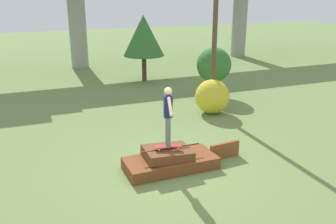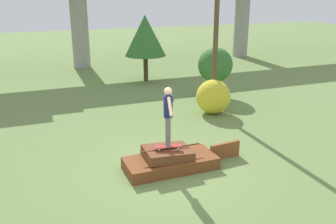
# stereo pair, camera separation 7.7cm
# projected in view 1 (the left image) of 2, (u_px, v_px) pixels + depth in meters

# --- Properties ---
(ground_plane) EXTENTS (80.00, 80.00, 0.00)m
(ground_plane) POSITION_uv_depth(u_px,v_px,m) (170.00, 168.00, 10.88)
(ground_plane) COLOR olive
(scrap_pile) EXTENTS (2.66, 1.19, 0.67)m
(scrap_pile) POSITION_uv_depth(u_px,v_px,m) (170.00, 161.00, 10.80)
(scrap_pile) COLOR brown
(scrap_pile) RESTS_ON ground_plane
(scrap_plank_loose) EXTENTS (1.03, 0.19, 0.50)m
(scrap_plank_loose) POSITION_uv_depth(u_px,v_px,m) (225.00, 150.00, 11.49)
(scrap_plank_loose) COLOR brown
(scrap_plank_loose) RESTS_ON ground_plane
(skateboard) EXTENTS (0.79, 0.36, 0.09)m
(skateboard) POSITION_uv_depth(u_px,v_px,m) (168.00, 146.00, 10.54)
(skateboard) COLOR maroon
(skateboard) RESTS_ON scrap_pile
(skater) EXTENTS (0.35, 1.23, 1.70)m
(skater) POSITION_uv_depth(u_px,v_px,m) (168.00, 112.00, 10.23)
(skater) COLOR slate
(skater) RESTS_ON skateboard
(utility_pole) EXTENTS (1.30, 0.20, 7.48)m
(utility_pole) POSITION_uv_depth(u_px,v_px,m) (215.00, 18.00, 14.80)
(utility_pole) COLOR brown
(utility_pole) RESTS_ON ground_plane
(tree_behind_left) EXTENTS (1.66, 1.66, 2.35)m
(tree_behind_left) POSITION_uv_depth(u_px,v_px,m) (214.00, 65.00, 17.85)
(tree_behind_left) COLOR brown
(tree_behind_left) RESTS_ON ground_plane
(tree_behind_right) EXTENTS (2.26, 2.26, 3.65)m
(tree_behind_right) POSITION_uv_depth(u_px,v_px,m) (144.00, 36.00, 20.46)
(tree_behind_right) COLOR #4C3823
(tree_behind_right) RESTS_ON ground_plane
(bush_yellow_flowering) EXTENTS (1.43, 1.43, 1.43)m
(bush_yellow_flowering) POSITION_uv_depth(u_px,v_px,m) (212.00, 97.00, 15.52)
(bush_yellow_flowering) COLOR gold
(bush_yellow_flowering) RESTS_ON ground_plane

